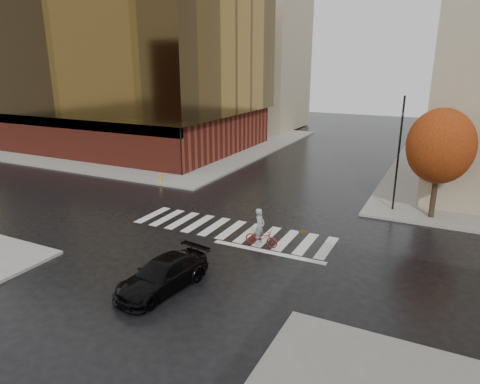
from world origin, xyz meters
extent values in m
plane|color=black|center=(0.00, 0.00, 0.00)|extent=(120.00, 120.00, 0.00)
cube|color=gray|center=(-21.00, 21.00, 0.07)|extent=(30.00, 30.00, 0.15)
cube|color=silver|center=(0.00, 0.50, 0.01)|extent=(12.00, 3.00, 0.01)
cube|color=maroon|center=(-22.00, 18.00, 2.15)|extent=(26.00, 18.00, 4.00)
cube|color=beige|center=(-22.00, 9.20, 3.65)|extent=(26.00, 0.40, 1.00)
cube|color=olive|center=(-22.00, 18.00, 10.15)|extent=(27.00, 19.00, 12.00)
cube|color=tan|center=(-16.00, 37.00, 10.15)|extent=(14.00, 12.00, 20.00)
cylinder|color=black|center=(10.00, 7.40, 1.55)|extent=(0.32, 0.32, 2.80)
ellipsoid|color=#AE3710|center=(10.00, 7.40, 4.47)|extent=(3.80, 3.80, 4.37)
imported|color=black|center=(0.50, -6.61, 0.65)|extent=(2.51, 4.72, 1.30)
imported|color=maroon|center=(2.42, -0.78, 0.47)|extent=(1.77, 0.62, 0.93)
imported|color=#929599|center=(2.32, -0.78, 1.07)|extent=(0.45, 0.69, 1.89)
cylinder|color=black|center=(-9.00, 9.00, 4.19)|extent=(0.12, 0.12, 8.07)
imported|color=black|center=(-9.00, 9.00, 7.11)|extent=(0.24, 0.21, 1.01)
cylinder|color=black|center=(7.73, 7.84, 3.68)|extent=(0.12, 0.12, 7.07)
imported|color=black|center=(7.73, 7.84, 6.25)|extent=(0.15, 0.18, 0.88)
cylinder|color=#F8AD0E|center=(-9.35, 6.50, 0.42)|extent=(0.22, 0.22, 0.54)
sphere|color=#F8AD0E|center=(-9.35, 6.50, 0.69)|extent=(0.23, 0.23, 0.23)
cylinder|color=#493C1A|center=(3.78, 2.00, 0.01)|extent=(0.59, 0.59, 0.01)
camera|label=1|loc=(10.45, -19.44, 9.10)|focal=32.00mm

